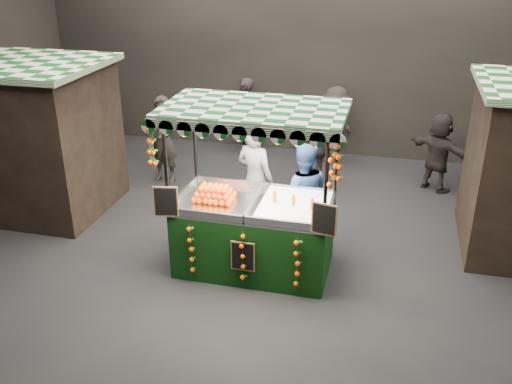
# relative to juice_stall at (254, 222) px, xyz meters

# --- Properties ---
(ground) EXTENTS (12.00, 12.00, 0.00)m
(ground) POSITION_rel_juice_stall_xyz_m (-0.01, 0.13, -0.76)
(ground) COLOR black
(ground) RESTS_ON ground
(market_hall) EXTENTS (12.10, 10.10, 5.05)m
(market_hall) POSITION_rel_juice_stall_xyz_m (-0.01, 0.13, 2.63)
(market_hall) COLOR black
(market_hall) RESTS_ON ground
(neighbour_stall_left) EXTENTS (3.00, 2.20, 2.60)m
(neighbour_stall_left) POSITION_rel_juice_stall_xyz_m (-4.41, 1.13, 0.55)
(neighbour_stall_left) COLOR black
(neighbour_stall_left) RESTS_ON ground
(juice_stall) EXTENTS (2.52, 1.48, 2.44)m
(juice_stall) POSITION_rel_juice_stall_xyz_m (0.00, 0.00, 0.00)
(juice_stall) COLOR black
(juice_stall) RESTS_ON ground
(vendor_grey) EXTENTS (0.78, 0.65, 1.82)m
(vendor_grey) POSITION_rel_juice_stall_xyz_m (-0.28, 1.17, 0.15)
(vendor_grey) COLOR gray
(vendor_grey) RESTS_ON ground
(vendor_blue) EXTENTS (0.93, 0.79, 1.69)m
(vendor_blue) POSITION_rel_juice_stall_xyz_m (0.54, 0.87, 0.09)
(vendor_blue) COLOR navy
(vendor_blue) RESTS_ON ground
(shopper_0) EXTENTS (0.66, 0.47, 1.71)m
(shopper_0) POSITION_rel_juice_stall_xyz_m (-2.51, 2.75, 0.10)
(shopper_0) COLOR #2A2622
(shopper_0) RESTS_ON ground
(shopper_2) EXTENTS (0.99, 0.53, 1.60)m
(shopper_2) POSITION_rel_juice_stall_xyz_m (0.41, 3.16, 0.04)
(shopper_2) COLOR #292321
(shopper_2) RESTS_ON ground
(shopper_3) EXTENTS (1.04, 1.23, 1.66)m
(shopper_3) POSITION_rel_juice_stall_xyz_m (0.59, 4.53, 0.07)
(shopper_3) COLOR #2A2522
(shopper_3) RESTS_ON ground
(shopper_4) EXTENTS (1.04, 0.92, 1.79)m
(shopper_4) POSITION_rel_juice_stall_xyz_m (-4.51, 3.82, 0.14)
(shopper_4) COLOR #2B2823
(shopper_4) RESTS_ON ground
(shopper_5) EXTENTS (1.40, 1.18, 1.51)m
(shopper_5) POSITION_rel_juice_stall_xyz_m (2.66, 3.61, -0.00)
(shopper_5) COLOR #2D2624
(shopper_5) RESTS_ON ground
(shopper_6) EXTENTS (0.47, 0.65, 1.68)m
(shopper_6) POSITION_rel_juice_stall_xyz_m (-1.42, 4.73, 0.08)
(shopper_6) COLOR #2E2726
(shopper_6) RESTS_ON ground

